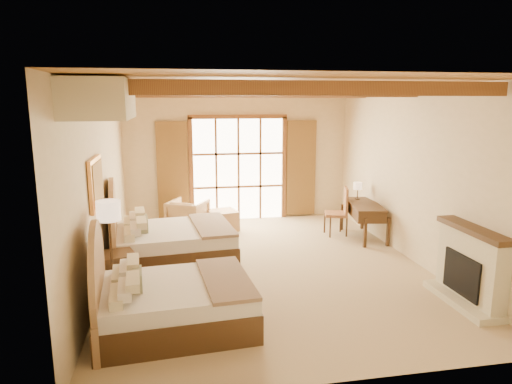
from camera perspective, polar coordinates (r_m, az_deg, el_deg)
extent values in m
plane|color=tan|center=(8.31, 1.32, -9.31)|extent=(7.00, 7.00, 0.00)
plane|color=beige|center=(11.30, -2.26, 4.58)|extent=(5.50, 0.00, 5.50)
plane|color=beige|center=(7.81, -18.79, 0.92)|extent=(0.00, 7.00, 7.00)
plane|color=beige|center=(8.86, 19.07, 2.08)|extent=(0.00, 7.00, 7.00)
plane|color=#AF7338|center=(7.78, 1.43, 13.32)|extent=(7.00, 7.00, 0.00)
cube|color=white|center=(11.31, -2.22, 2.80)|extent=(2.20, 0.02, 2.50)
cube|color=brown|center=(11.17, -10.36, 2.51)|extent=(0.75, 0.06, 2.40)
cube|color=brown|center=(11.61, 5.65, 2.97)|extent=(0.75, 0.06, 2.40)
cube|color=beige|center=(7.41, 25.27, -8.53)|extent=(0.25, 1.30, 1.10)
cube|color=black|center=(7.40, 24.76, -9.33)|extent=(0.18, 0.80, 0.60)
cube|color=beige|center=(7.54, 24.37, -12.20)|extent=(0.45, 1.40, 0.10)
cube|color=#402517|center=(7.24, 25.59, -4.28)|extent=(0.30, 1.40, 0.08)
cube|color=#E99B48|center=(7.05, -19.39, 1.05)|extent=(0.05, 0.95, 0.75)
cube|color=#C08C33|center=(7.05, -19.15, 1.06)|extent=(0.02, 0.82, 0.62)
cube|color=beige|center=(5.67, -18.97, 10.93)|extent=(0.70, 1.40, 0.45)
cube|color=#402517|center=(6.28, -10.02, -14.69)|extent=(2.09, 1.65, 0.39)
cube|color=silver|center=(6.15, -10.12, -12.18)|extent=(2.05, 1.61, 0.21)
cube|color=#7D604F|center=(6.14, -3.74, -10.89)|extent=(0.71, 1.57, 0.05)
cube|color=gray|center=(6.09, -14.60, -10.37)|extent=(0.15, 0.41, 0.23)
cube|color=#402517|center=(8.60, -10.32, -7.29)|extent=(2.30, 1.83, 0.42)
cube|color=silver|center=(8.50, -10.39, -5.22)|extent=(2.25, 1.79, 0.23)
cube|color=#7D604F|center=(8.49, -5.49, -4.22)|extent=(0.80, 1.71, 0.05)
cube|color=gray|center=(8.46, -13.83, -3.77)|extent=(0.17, 0.45, 0.25)
cube|color=#402517|center=(7.53, -16.90, -9.54)|extent=(0.65, 0.65, 0.62)
cylinder|color=#342517|center=(7.13, -17.25, -13.34)|extent=(0.22, 0.22, 0.03)
cylinder|color=#342517|center=(6.88, -17.58, -8.20)|extent=(0.04, 0.04, 1.34)
cylinder|color=#FFDAB2|center=(6.68, -17.96, -2.23)|extent=(0.33, 0.33, 0.28)
imported|color=tan|center=(10.47, -8.51, -2.96)|extent=(1.06, 1.07, 0.73)
cube|color=#9E824B|center=(10.57, -4.19, -3.52)|extent=(0.75, 0.75, 0.45)
cube|color=#402517|center=(10.09, 13.41, -1.54)|extent=(0.83, 1.49, 0.05)
cube|color=#402517|center=(10.12, 13.37, -2.26)|extent=(0.80, 1.44, 0.22)
cube|color=#A66E46|center=(10.23, 9.95, -2.74)|extent=(0.58, 0.58, 0.06)
cube|color=#A66E46|center=(10.24, 11.11, -0.98)|extent=(0.18, 0.47, 0.57)
cylinder|color=#342517|center=(10.49, 12.54, -0.82)|extent=(0.11, 0.11, 0.02)
cylinder|color=#342517|center=(10.47, 12.57, -0.11)|extent=(0.02, 0.02, 0.27)
cylinder|color=#FFDAB2|center=(10.44, 12.61, 0.76)|extent=(0.19, 0.19, 0.15)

